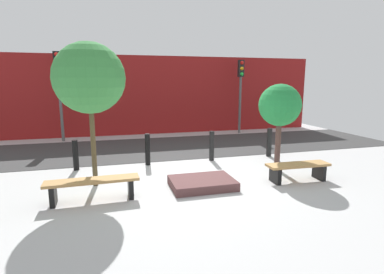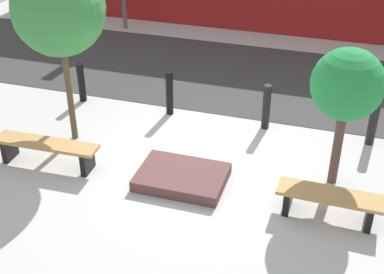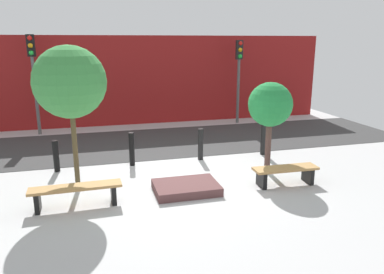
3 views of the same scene
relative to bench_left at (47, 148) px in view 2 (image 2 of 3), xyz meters
name	(u,v)px [view 2 (image 2 of 3)]	position (x,y,z in m)	size (l,w,h in m)	color
ground_plane	(195,158)	(2.46, 0.99, -0.34)	(18.00, 18.00, 0.00)	#B3B3B3
road_strip	(241,76)	(2.46, 4.73, -0.34)	(18.00, 4.03, 0.01)	#363636
bench_left	(47,148)	(0.00, 0.00, 0.00)	(1.92, 0.44, 0.47)	black
bench_right	(329,200)	(4.91, 0.00, -0.03)	(1.61, 0.49, 0.45)	black
planter_bed	(182,177)	(2.46, 0.20, -0.24)	(1.49, 1.07, 0.20)	brown
tree_behind_left_bench	(59,10)	(0.00, 0.99, 2.20)	(1.62, 1.62, 3.37)	#4D4128
tree_behind_right_bench	(347,86)	(4.91, 0.99, 1.47)	(1.16, 1.16, 2.42)	#513831
bollard_far_left	(81,83)	(-0.58, 2.47, 0.09)	(0.16, 0.16, 0.86)	black
bollard_left	(169,93)	(1.44, 2.47, 0.13)	(0.15, 0.15, 0.95)	black
bollard_center	(266,107)	(3.47, 2.47, 0.13)	(0.16, 0.16, 0.94)	black
bollard_right	(373,122)	(5.50, 2.47, 0.13)	(0.17, 0.17, 0.95)	black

